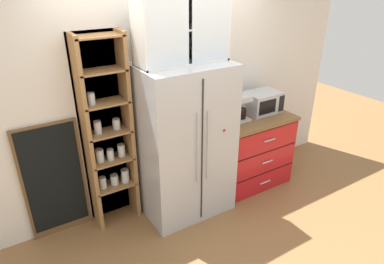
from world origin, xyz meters
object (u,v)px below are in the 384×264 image
object	(u,v)px
mug_navy	(223,118)
chalkboard_menu	(54,181)
microwave	(262,102)
coffee_maker	(240,107)
bottle_clear	(250,107)
refrigerator	(184,141)

from	to	relation	value
mug_navy	chalkboard_menu	bearing A→B (deg)	172.68
microwave	mug_navy	world-z (taller)	microwave
mug_navy	microwave	bearing A→B (deg)	-0.46
coffee_maker	bottle_clear	world-z (taller)	coffee_maker
refrigerator	bottle_clear	bearing A→B (deg)	4.71
microwave	coffee_maker	world-z (taller)	coffee_maker
refrigerator	bottle_clear	world-z (taller)	refrigerator
microwave	refrigerator	bearing A→B (deg)	-176.09
bottle_clear	chalkboard_menu	xyz separation A→B (m)	(-2.31, 0.25, -0.41)
mug_navy	coffee_maker	bearing A→B (deg)	-12.50
coffee_maker	mug_navy	distance (m)	0.24
refrigerator	bottle_clear	xyz separation A→B (m)	(0.99, 0.08, 0.18)
bottle_clear	refrigerator	bearing A→B (deg)	-175.29
refrigerator	mug_navy	world-z (taller)	refrigerator
microwave	chalkboard_menu	world-z (taller)	chalkboard_menu
microwave	bottle_clear	xyz separation A→B (m)	(-0.19, 0.00, -0.02)
coffee_maker	chalkboard_menu	size ratio (longest dim) A/B	0.25
coffee_maker	mug_navy	xyz separation A→B (m)	(-0.21, 0.05, -0.11)
coffee_maker	mug_navy	bearing A→B (deg)	167.50
microwave	coffee_maker	size ratio (longest dim) A/B	1.42
mug_navy	bottle_clear	xyz separation A→B (m)	(0.41, -0.00, 0.06)
mug_navy	chalkboard_menu	xyz separation A→B (m)	(-1.90, 0.24, -0.34)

